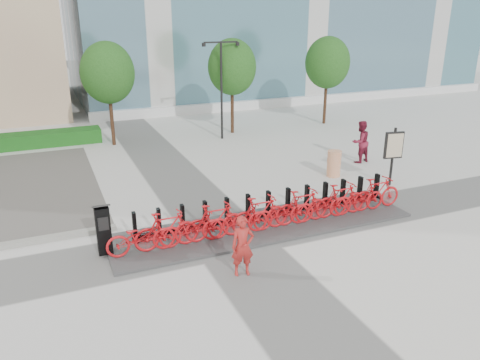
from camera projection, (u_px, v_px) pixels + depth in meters
name	position (u px, v px, depth m)	size (l,w,h in m)	color
ground	(229.00, 238.00, 13.94)	(120.00, 120.00, 0.00)	silver
hedge_b	(39.00, 139.00, 23.42)	(6.00, 1.20, 0.70)	#1C6B1F
tree_1	(108.00, 73.00, 22.57)	(2.60, 2.60, 5.10)	#4B301E
tree_2	(232.00, 67.00, 24.97)	(2.60, 2.60, 5.10)	#4B301E
tree_3	(328.00, 63.00, 27.18)	(2.60, 2.60, 5.10)	#4B301E
streetlamp	(221.00, 79.00, 23.89)	(2.00, 0.20, 5.00)	black
dock_pad	(264.00, 225.00, 14.67)	(9.60, 2.40, 0.08)	#424242
dock_rail_posts	(269.00, 204.00, 15.08)	(8.74, 0.50, 0.85)	black
bike_0	(141.00, 236.00, 12.75)	(0.66, 1.90, 1.00)	red
bike_1	(167.00, 230.00, 12.99)	(0.52, 1.85, 1.11)	red
bike_2	(191.00, 227.00, 13.28)	(0.66, 1.90, 1.00)	red
bike_3	(215.00, 222.00, 13.52)	(0.52, 1.85, 1.11)	red
bike_4	(238.00, 219.00, 13.81)	(0.66, 1.90, 1.00)	red
bike_5	(260.00, 214.00, 14.05)	(0.52, 1.85, 1.11)	red
bike_6	(281.00, 212.00, 14.34)	(0.66, 1.90, 1.00)	red
bike_7	(302.00, 206.00, 14.58)	(0.52, 1.85, 1.11)	red
bike_8	(321.00, 204.00, 14.87)	(0.66, 1.90, 1.00)	red
bike_9	(341.00, 200.00, 15.11)	(0.52, 1.85, 1.11)	red
bike_10	(359.00, 198.00, 15.40)	(0.66, 1.90, 1.00)	red
bike_11	(377.00, 193.00, 15.64)	(0.52, 1.85, 1.11)	red
kiosk	(103.00, 229.00, 12.68)	(0.46, 0.38, 1.48)	black
worker_red	(243.00, 246.00, 11.75)	(0.58, 0.38, 1.60)	#AE231F
pedestrian	(360.00, 142.00, 20.71)	(0.91, 0.71, 1.88)	maroon
construction_barrel	(334.00, 164.00, 19.05)	(0.56, 0.56, 1.07)	#F65D04
map_sign	(394.00, 148.00, 17.73)	(0.75, 0.25, 2.27)	black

